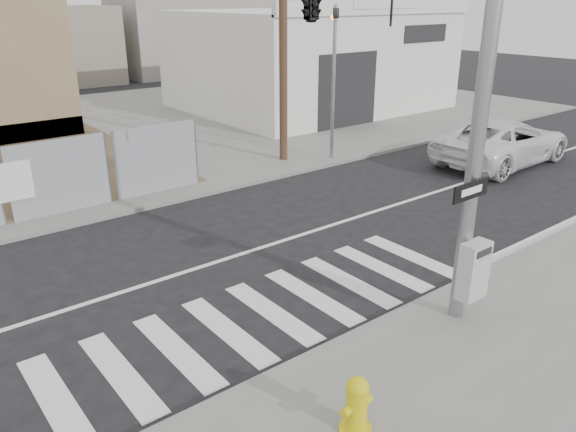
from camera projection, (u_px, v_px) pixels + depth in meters
ground at (205, 266)px, 12.43m from camera, size 100.00×100.00×0.00m
sidewalk_far at (27, 143)px, 22.64m from camera, size 50.00×20.00×0.12m
signal_pole at (360, 41)px, 10.63m from camera, size 0.96×5.87×7.00m
far_signal_pole at (334, 62)px, 19.14m from camera, size 0.16×0.20×5.60m
auto_shop at (309, 59)px, 29.05m from camera, size 12.00×10.20×5.95m
utility_pole_right at (283, 8)px, 18.30m from camera, size 1.60×0.28×10.00m
fire_hydrant at (357, 405)px, 7.42m from camera, size 0.53×0.51×0.85m
suv at (503, 141)px, 19.81m from camera, size 5.79×2.79×1.59m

